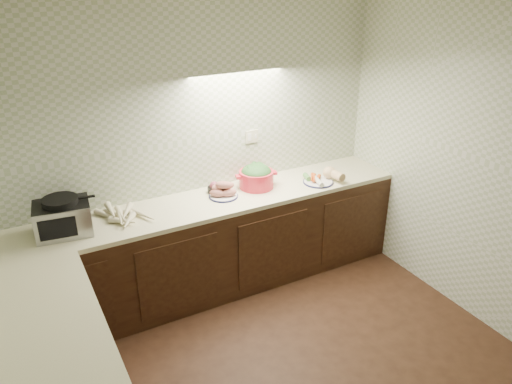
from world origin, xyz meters
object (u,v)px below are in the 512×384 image
dutch_oven (256,176)px  parsnip_pile (135,211)px  sweet_potato_plate (223,191)px  veg_plate (323,176)px  toaster_oven (63,217)px  onion_bowl (215,188)px

dutch_oven → parsnip_pile: bearing=-167.7°
sweet_potato_plate → dutch_oven: (0.36, 0.04, 0.05)m
parsnip_pile → dutch_oven: bearing=1.1°
dutch_oven → veg_plate: 0.66m
toaster_oven → sweet_potato_plate: bearing=7.7°
toaster_oven → dutch_oven: (1.71, 0.05, -0.03)m
parsnip_pile → onion_bowl: onion_bowl is taller
parsnip_pile → sweet_potato_plate: sweet_potato_plate is taller
onion_bowl → dutch_oven: dutch_oven is taller
sweet_potato_plate → toaster_oven: bearing=-179.5°
parsnip_pile → veg_plate: veg_plate is taller
onion_bowl → veg_plate: size_ratio=0.41×
toaster_oven → dutch_oven: toaster_oven is taller
toaster_oven → sweet_potato_plate: toaster_oven is taller
veg_plate → toaster_oven: bearing=176.9°
parsnip_pile → dutch_oven: size_ratio=1.23×
onion_bowl → dutch_oven: (0.39, -0.07, 0.07)m
toaster_oven → veg_plate: size_ratio=1.28×
toaster_oven → parsnip_pile: 0.57m
onion_bowl → parsnip_pile: bearing=-173.0°
sweet_potato_plate → veg_plate: 1.00m
parsnip_pile → veg_plate: (1.78, -0.16, 0.01)m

